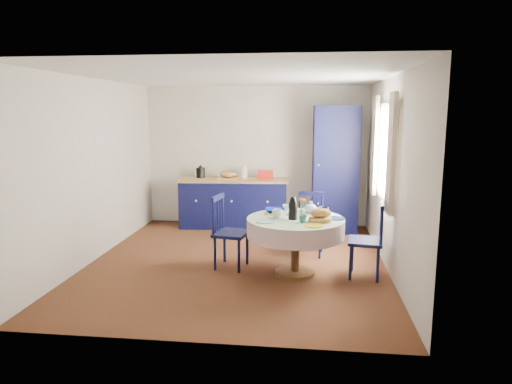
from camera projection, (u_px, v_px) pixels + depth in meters
floor at (238, 262)px, 6.29m from camera, size 4.50×4.50×0.00m
ceiling at (236, 76)px, 5.86m from camera, size 4.50×4.50×0.00m
wall_back at (256, 156)px, 8.28m from camera, size 4.00×0.02×2.50m
wall_left at (94, 170)px, 6.30m from camera, size 0.02×4.50×2.50m
wall_right at (391, 174)px, 5.85m from camera, size 0.02×4.50×2.50m
window at (384, 151)px, 6.10m from camera, size 0.10×1.74×1.45m
kitchen_counter at (234, 202)px, 8.17m from camera, size 1.97×0.71×1.11m
pantry_cabinet at (335, 170)px, 7.76m from camera, size 0.77×0.57×2.15m
dining_table at (296, 228)px, 5.70m from camera, size 1.22×1.22×1.02m
chair_left at (228, 231)px, 6.01m from camera, size 0.48×0.50×0.97m
chair_far at (310, 223)px, 6.58m from camera, size 0.43×0.42×0.90m
chair_right at (369, 240)px, 5.65m from camera, size 0.46×0.48×0.95m
mug_a at (277, 214)px, 5.70m from camera, size 0.13×0.13×0.10m
mug_b at (303, 219)px, 5.46m from camera, size 0.09×0.09×0.09m
mug_c at (324, 211)px, 5.88m from camera, size 0.12×0.12×0.10m
mug_d at (286, 208)px, 6.07m from camera, size 0.10×0.10×0.09m
cobalt_bowl at (275, 211)px, 5.95m from camera, size 0.26×0.26×0.06m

